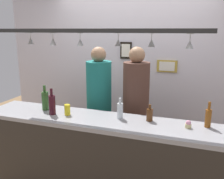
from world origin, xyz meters
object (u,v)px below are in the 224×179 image
object	(u,v)px
bottle_soda_clear	(120,110)
cupcake	(188,124)
bottle_champagne_green	(45,100)
picture_frame_lower_pair	(167,66)
bottle_wine_dark_red	(52,104)
bottle_beer_amber_tall	(208,117)
drink_can	(67,110)
person_middle_brown_shirt	(136,100)
bottle_beer_brown_stubby	(150,114)
person_left_teal_shirt	(99,97)
picture_frame_crest	(126,50)

from	to	relation	value
bottle_soda_clear	cupcake	size ratio (longest dim) A/B	2.95
cupcake	bottle_champagne_green	bearing A→B (deg)	179.36
bottle_soda_clear	picture_frame_lower_pair	size ratio (longest dim) A/B	0.77
bottle_wine_dark_red	bottle_beer_amber_tall	size ratio (longest dim) A/B	1.15
bottle_champagne_green	drink_can	distance (m)	0.36
person_middle_brown_shirt	cupcake	xyz separation A→B (m)	(0.68, -0.62, -0.01)
bottle_champagne_green	bottle_beer_brown_stubby	world-z (taller)	bottle_champagne_green
cupcake	picture_frame_lower_pair	distance (m)	1.45
person_left_teal_shirt	bottle_wine_dark_red	bearing A→B (deg)	-111.45
bottle_beer_amber_tall	drink_can	distance (m)	1.49
bottle_beer_brown_stubby	bottle_champagne_green	bearing A→B (deg)	-177.92
bottle_wine_dark_red	picture_frame_lower_pair	size ratio (longest dim) A/B	1.00
person_middle_brown_shirt	picture_frame_lower_pair	world-z (taller)	person_middle_brown_shirt
person_middle_brown_shirt	drink_can	bearing A→B (deg)	-132.63
bottle_wine_dark_red	bottle_soda_clear	world-z (taller)	bottle_wine_dark_red
person_middle_brown_shirt	bottle_beer_brown_stubby	bearing A→B (deg)	-62.67
bottle_soda_clear	bottle_beer_amber_tall	world-z (taller)	bottle_beer_amber_tall
person_left_teal_shirt	bottle_soda_clear	xyz separation A→B (m)	(0.49, -0.59, 0.05)
bottle_champagne_green	bottle_wine_dark_red	bearing A→B (deg)	-34.05
cupcake	picture_frame_crest	distance (m)	1.80
bottle_wine_dark_red	bottle_beer_brown_stubby	size ratio (longest dim) A/B	1.67
bottle_champagne_green	drink_can	xyz separation A→B (m)	(0.34, -0.08, -0.06)
drink_can	cupcake	distance (m)	1.31
bottle_soda_clear	bottle_champagne_green	world-z (taller)	bottle_champagne_green
bottle_beer_amber_tall	picture_frame_lower_pair	xyz separation A→B (m)	(-0.57, 1.26, 0.31)
person_left_teal_shirt	picture_frame_lower_pair	size ratio (longest dim) A/B	5.74
drink_can	person_middle_brown_shirt	bearing A→B (deg)	47.37
person_left_teal_shirt	bottle_soda_clear	distance (m)	0.76
bottle_champagne_green	picture_frame_lower_pair	xyz separation A→B (m)	(1.26, 1.33, 0.29)
picture_frame_lower_pair	drink_can	bearing A→B (deg)	-123.01
bottle_soda_clear	bottle_champagne_green	distance (m)	0.94
person_left_teal_shirt	bottle_wine_dark_red	distance (m)	0.77
bottle_soda_clear	cupcake	world-z (taller)	bottle_soda_clear
bottle_soda_clear	drink_can	xyz separation A→B (m)	(-0.59, -0.09, -0.03)
person_left_teal_shirt	bottle_beer_amber_tall	size ratio (longest dim) A/B	6.62
bottle_wine_dark_red	bottle_champagne_green	size ratio (longest dim) A/B	1.00
drink_can	picture_frame_crest	bearing A→B (deg)	79.09
drink_can	bottle_beer_brown_stubby	bearing A→B (deg)	7.75
person_middle_brown_shirt	drink_can	world-z (taller)	person_middle_brown_shirt
bottle_soda_clear	cupcake	bearing A→B (deg)	-2.45
bottle_soda_clear	picture_frame_lower_pair	distance (m)	1.39
person_middle_brown_shirt	bottle_soda_clear	world-z (taller)	person_middle_brown_shirt
bottle_wine_dark_red	picture_frame_crest	xyz separation A→B (m)	(0.44, 1.44, 0.51)
bottle_soda_clear	bottle_wine_dark_red	bearing A→B (deg)	-170.64
person_left_teal_shirt	bottle_beer_brown_stubby	bearing A→B (deg)	-34.62
picture_frame_crest	person_middle_brown_shirt	bearing A→B (deg)	-64.14
bottle_soda_clear	person_left_teal_shirt	bearing A→B (deg)	129.59
bottle_soda_clear	bottle_beer_amber_tall	distance (m)	0.89
person_middle_brown_shirt	cupcake	world-z (taller)	person_middle_brown_shirt
person_left_teal_shirt	drink_can	size ratio (longest dim) A/B	14.11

